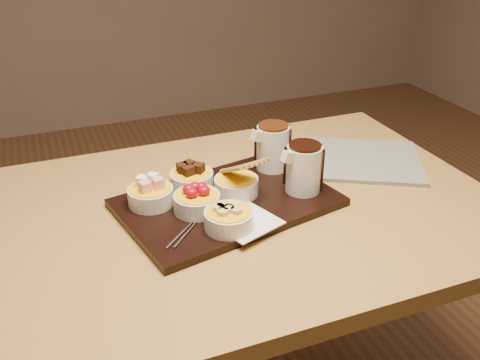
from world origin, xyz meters
name	(u,v)px	position (x,y,z in m)	size (l,w,h in m)	color
dining_table	(232,244)	(0.00, 0.00, 0.65)	(1.20, 0.80, 0.75)	#A6803D
serving_board	(228,202)	(-0.01, 0.01, 0.76)	(0.46, 0.30, 0.02)	black
napkin	(245,221)	(-0.01, -0.09, 0.77)	(0.12, 0.12, 0.00)	white
bowl_marshmallows	(151,196)	(-0.17, 0.05, 0.79)	(0.10, 0.10, 0.04)	silver
bowl_cake	(192,180)	(-0.06, 0.09, 0.79)	(0.10, 0.10, 0.04)	silver
bowl_strawberries	(197,203)	(-0.08, -0.01, 0.79)	(0.10, 0.10, 0.04)	silver
bowl_biscotti	(236,186)	(0.02, 0.02, 0.79)	(0.10, 0.10, 0.04)	silver
bowl_bananas	(229,220)	(-0.04, -0.10, 0.79)	(0.10, 0.10, 0.04)	silver
pitcher_dark_chocolate	(304,169)	(0.17, -0.02, 0.82)	(0.08, 0.08, 0.11)	silver
pitcher_milk_chocolate	(273,148)	(0.15, 0.11, 0.82)	(0.08, 0.08, 0.11)	silver
fondue_skewers	(199,215)	(-0.09, -0.04, 0.77)	(0.26, 0.03, 0.01)	silver
newspaper	(359,160)	(0.39, 0.09, 0.76)	(0.31, 0.25, 0.01)	beige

